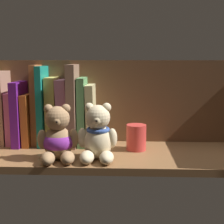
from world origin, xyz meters
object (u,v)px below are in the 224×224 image
object	(u,v)px
book_7	(44,105)
book_11	(83,111)
book_10	(74,105)
book_4	(22,113)
pillar_candle	(136,137)
book_5	(30,119)
book_8	(53,111)
book_12	(91,115)
teddy_bear_smaller	(98,136)
book_2	(4,108)
teddy_bear_larger	(58,138)
book_3	(13,118)
book_9	(64,112)
book_6	(37,105)

from	to	relation	value
book_7	book_11	size ratio (longest dim) A/B	1.16
book_7	book_10	xyz separation A→B (cm)	(9.44, 0.00, 0.25)
book_4	book_7	xyz separation A→B (cm)	(7.15, 0.00, 2.34)
book_4	pillar_candle	size ratio (longest dim) A/B	2.61
book_5	book_8	world-z (taller)	book_8
book_12	teddy_bear_smaller	size ratio (longest dim) A/B	1.24
book_4	book_8	distance (cm)	9.96
book_4	book_12	bearing A→B (deg)	0.00
book_8	book_12	bearing A→B (deg)	0.00
book_2	book_7	size ratio (longest dim) A/B	0.94
pillar_candle	teddy_bear_larger	bearing A→B (deg)	-154.32
book_11	book_10	bearing A→B (deg)	180.00
book_4	teddy_bear_larger	bearing A→B (deg)	-47.55
book_3	book_9	bearing A→B (deg)	0.00
book_6	teddy_bear_larger	bearing A→B (deg)	-58.66
book_11	teddy_bear_larger	distance (cm)	17.44
book_6	teddy_bear_smaller	distance (cm)	26.16
book_9	teddy_bear_larger	bearing A→B (deg)	-84.96
teddy_bear_larger	book_5	bearing A→B (deg)	127.00
pillar_candle	book_7	bearing A→B (deg)	167.89
book_5	teddy_bear_larger	distance (cm)	20.39
book_5	pillar_candle	bearing A→B (deg)	-10.49
book_3	book_12	size ratio (longest dim) A/B	0.86
book_5	teddy_bear_larger	xyz separation A→B (cm)	(12.20, -16.20, -2.08)
book_4	book_9	world-z (taller)	book_9
book_6	teddy_bear_smaller	bearing A→B (deg)	-37.18
book_8	book_9	distance (cm)	3.46
book_8	teddy_bear_larger	distance (cm)	17.53
book_6	book_12	distance (cm)	17.28
teddy_bear_larger	book_9	bearing A→B (deg)	95.04
book_8	book_10	distance (cm)	6.93
book_9	book_8	bearing A→B (deg)	180.00
book_4	book_9	distance (cm)	13.39
book_12	book_11	bearing A→B (deg)	180.00
book_11	teddy_bear_smaller	size ratio (longest dim) A/B	1.38
book_4	pillar_candle	world-z (taller)	book_4
book_7	book_12	world-z (taller)	book_7
book_7	pillar_candle	xyz separation A→B (cm)	(28.59, -6.14, -8.40)
book_5	book_6	distance (cm)	4.99
book_6	book_12	size ratio (longest dim) A/B	1.31
book_2	book_11	world-z (taller)	book_2
book_8	book_6	bearing A→B (deg)	180.00
book_3	book_5	xyz separation A→B (cm)	(5.32, 0.00, -0.16)
book_12	book_2	bearing A→B (deg)	180.00
book_10	book_11	distance (cm)	3.38
book_3	book_11	bearing A→B (deg)	0.00
book_6	book_7	xyz separation A→B (cm)	(2.20, 0.00, -0.16)
book_12	book_8	bearing A→B (deg)	180.00
book_6	book_9	size ratio (longest dim) A/B	1.22
book_9	book_7	bearing A→B (deg)	180.00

